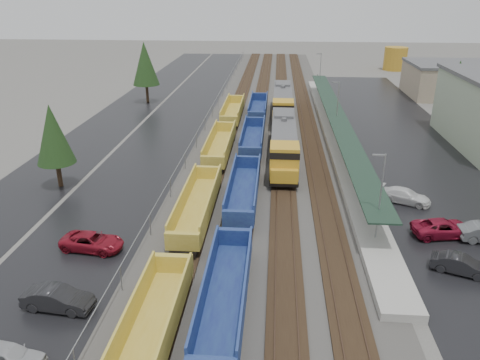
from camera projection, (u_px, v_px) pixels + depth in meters
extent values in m
cube|color=#302D2B|center=(270.00, 118.00, 76.60)|extent=(20.00, 160.00, 0.08)
cube|color=black|center=(233.00, 117.00, 76.99)|extent=(2.60, 160.00, 0.15)
cube|color=#473326|center=(229.00, 116.00, 77.00)|extent=(0.08, 160.00, 0.07)
cube|color=#473326|center=(238.00, 116.00, 76.89)|extent=(0.08, 160.00, 0.07)
cube|color=black|center=(258.00, 117.00, 76.70)|extent=(2.60, 160.00, 0.15)
cube|color=#473326|center=(253.00, 117.00, 76.71)|extent=(0.08, 160.00, 0.07)
cube|color=#473326|center=(262.00, 117.00, 76.61)|extent=(0.08, 160.00, 0.07)
cube|color=black|center=(282.00, 118.00, 76.41)|extent=(2.60, 160.00, 0.15)
cube|color=#473326|center=(278.00, 117.00, 76.42)|extent=(0.08, 160.00, 0.07)
cube|color=#473326|center=(287.00, 117.00, 76.32)|extent=(0.08, 160.00, 0.07)
cube|color=black|center=(307.00, 118.00, 76.12)|extent=(2.60, 160.00, 0.15)
cube|color=#473326|center=(302.00, 118.00, 76.13)|extent=(0.08, 160.00, 0.07)
cube|color=#473326|center=(311.00, 118.00, 76.03)|extent=(0.08, 160.00, 0.07)
cube|color=black|center=(180.00, 117.00, 77.69)|extent=(10.00, 160.00, 0.02)
cube|color=black|center=(121.00, 116.00, 78.41)|extent=(9.00, 160.00, 0.02)
cube|color=black|center=(403.00, 140.00, 66.02)|extent=(16.00, 100.00, 0.02)
cube|color=#9E9B93|center=(335.00, 136.00, 66.58)|extent=(3.00, 80.00, 0.70)
cylinder|color=gray|center=(366.00, 199.00, 42.94)|extent=(0.16, 0.16, 2.40)
cylinder|color=gray|center=(345.00, 147.00, 56.77)|extent=(0.16, 0.16, 2.40)
cylinder|color=gray|center=(332.00, 116.00, 70.60)|extent=(0.16, 0.16, 2.40)
cylinder|color=gray|center=(324.00, 95.00, 84.42)|extent=(0.16, 0.16, 2.40)
cylinder|color=gray|center=(317.00, 80.00, 98.25)|extent=(0.16, 0.16, 2.40)
cube|color=#1B3124|center=(337.00, 116.00, 65.49)|extent=(2.60, 65.00, 0.15)
cylinder|color=gray|center=(380.00, 201.00, 37.53)|extent=(0.12, 0.12, 8.00)
cube|color=gray|center=(379.00, 155.00, 36.08)|extent=(1.00, 0.15, 0.12)
cylinder|color=gray|center=(337.00, 111.00, 65.19)|extent=(0.12, 0.12, 8.00)
cube|color=gray|center=(336.00, 82.00, 63.74)|extent=(1.00, 0.15, 0.12)
cylinder|color=gray|center=(320.00, 74.00, 92.84)|extent=(0.12, 0.12, 8.00)
cube|color=gray|center=(319.00, 54.00, 91.39)|extent=(1.00, 0.15, 0.12)
cylinder|color=gray|center=(121.00, 279.00, 32.67)|extent=(0.08, 0.08, 2.00)
cylinder|color=gray|center=(150.00, 225.00, 40.04)|extent=(0.08, 0.08, 2.00)
cylinder|color=gray|center=(170.00, 189.00, 47.42)|extent=(0.08, 0.08, 2.00)
cylinder|color=gray|center=(185.00, 161.00, 54.79)|extent=(0.08, 0.08, 2.00)
cylinder|color=gray|center=(196.00, 141.00, 62.17)|extent=(0.08, 0.08, 2.00)
cylinder|color=gray|center=(205.00, 125.00, 69.54)|extent=(0.08, 0.08, 2.00)
cylinder|color=gray|center=(212.00, 112.00, 76.92)|extent=(0.08, 0.08, 2.00)
cylinder|color=gray|center=(218.00, 101.00, 84.29)|extent=(0.08, 0.08, 2.00)
cylinder|color=gray|center=(223.00, 92.00, 91.67)|extent=(0.08, 0.08, 2.00)
cylinder|color=gray|center=(227.00, 84.00, 99.04)|extent=(0.08, 0.08, 2.00)
cylinder|color=gray|center=(231.00, 77.00, 106.42)|extent=(0.08, 0.08, 2.00)
cylinder|color=gray|center=(234.00, 71.00, 113.79)|extent=(0.08, 0.08, 2.00)
cylinder|color=gray|center=(237.00, 66.00, 121.17)|extent=(0.08, 0.08, 2.00)
cylinder|color=gray|center=(239.00, 62.00, 128.54)|extent=(0.08, 0.08, 2.00)
cylinder|color=gray|center=(241.00, 58.00, 135.92)|extent=(0.08, 0.08, 2.00)
cylinder|color=gray|center=(243.00, 54.00, 143.29)|extent=(0.08, 0.08, 2.00)
cube|color=gray|center=(212.00, 106.00, 76.54)|extent=(0.05, 160.00, 0.05)
cube|color=gray|center=(456.00, 81.00, 91.32)|extent=(18.00, 14.00, 6.00)
cube|color=#59595B|center=(459.00, 64.00, 90.08)|extent=(18.36, 14.28, 0.50)
ellipsoid|color=#465441|center=(208.00, 36.00, 207.84)|extent=(154.00, 110.00, 19.80)
ellipsoid|color=#465441|center=(364.00, 35.00, 212.01)|extent=(196.00, 140.00, 25.20)
cylinder|color=#332316|center=(59.00, 174.00, 50.03)|extent=(0.50, 0.50, 2.70)
cone|color=black|center=(53.00, 134.00, 48.32)|extent=(3.96, 3.96, 6.30)
cylinder|color=#332316|center=(147.00, 94.00, 86.86)|extent=(0.50, 0.50, 3.30)
cone|color=black|center=(145.00, 63.00, 84.77)|extent=(4.84, 4.84, 7.70)
cylinder|color=#332316|center=(451.00, 116.00, 72.18)|extent=(0.50, 0.50, 3.00)
cone|color=black|center=(457.00, 84.00, 70.28)|extent=(4.40, 4.40, 7.00)
cube|color=black|center=(283.00, 153.00, 57.96)|extent=(3.07, 20.45, 0.41)
cube|color=#C58E1C|center=(284.00, 137.00, 58.24)|extent=(2.86, 16.36, 3.07)
cube|color=#C58E1C|center=(284.00, 160.00, 49.87)|extent=(3.07, 3.27, 3.48)
cube|color=black|center=(285.00, 151.00, 49.48)|extent=(3.12, 3.32, 0.72)
cube|color=#C58E1C|center=(284.00, 176.00, 48.56)|extent=(2.86, 1.02, 1.43)
cube|color=#59595B|center=(284.00, 125.00, 57.62)|extent=(2.91, 16.36, 0.36)
cube|color=maroon|center=(272.00, 146.00, 58.81)|extent=(0.04, 16.36, 0.36)
cube|color=maroon|center=(295.00, 147.00, 58.60)|extent=(0.04, 16.36, 0.36)
cube|color=black|center=(283.00, 156.00, 58.12)|extent=(2.25, 6.14, 0.61)
cube|color=black|center=(283.00, 177.00, 51.48)|extent=(2.45, 4.09, 0.51)
cube|color=black|center=(283.00, 138.00, 64.68)|extent=(2.45, 4.09, 0.51)
cylinder|color=#59595B|center=(284.00, 120.00, 58.44)|extent=(0.72, 0.72, 0.51)
cube|color=#59595B|center=(284.00, 114.00, 61.29)|extent=(2.45, 4.09, 0.51)
cube|color=black|center=(282.00, 112.00, 77.32)|extent=(3.07, 20.45, 0.41)
cube|color=#C58E1C|center=(283.00, 100.00, 77.60)|extent=(2.86, 16.36, 3.07)
cube|color=#C58E1C|center=(283.00, 112.00, 69.23)|extent=(3.07, 3.27, 3.48)
cube|color=black|center=(283.00, 105.00, 68.84)|extent=(3.12, 3.32, 0.72)
cube|color=#C58E1C|center=(283.00, 122.00, 67.92)|extent=(2.86, 1.02, 1.43)
cube|color=#59595B|center=(283.00, 90.00, 76.98)|extent=(2.91, 16.36, 0.36)
cube|color=maroon|center=(274.00, 107.00, 78.17)|extent=(0.04, 16.36, 0.36)
cube|color=maroon|center=(291.00, 107.00, 77.96)|extent=(0.04, 16.36, 0.36)
cube|color=black|center=(282.00, 114.00, 77.47)|extent=(2.25, 6.14, 0.61)
cube|color=black|center=(282.00, 125.00, 70.84)|extent=(2.45, 4.09, 0.51)
cube|color=black|center=(282.00, 104.00, 84.04)|extent=(2.45, 4.09, 0.51)
cylinder|color=#59595B|center=(283.00, 87.00, 77.80)|extent=(0.72, 0.72, 0.51)
cube|color=#59595B|center=(283.00, 84.00, 80.65)|extent=(2.45, 4.09, 0.51)
cube|color=gold|center=(148.00, 344.00, 26.91)|extent=(2.74, 14.10, 0.26)
cube|color=gold|center=(124.00, 329.00, 26.64)|extent=(0.16, 14.10, 1.90)
cube|color=gold|center=(170.00, 332.00, 26.45)|extent=(0.16, 14.10, 1.90)
cube|color=gold|center=(174.00, 264.00, 33.32)|extent=(2.74, 0.53, 1.47)
cube|color=black|center=(172.00, 282.00, 33.04)|extent=(2.11, 2.32, 0.53)
cube|color=gold|center=(198.00, 209.00, 43.31)|extent=(2.74, 14.10, 0.26)
cube|color=gold|center=(183.00, 199.00, 43.04)|extent=(0.16, 14.10, 1.90)
cube|color=gold|center=(212.00, 200.00, 42.85)|extent=(0.16, 14.10, 1.90)
cube|color=gold|center=(183.00, 241.00, 36.33)|extent=(2.74, 0.53, 1.47)
cube|color=gold|center=(209.00, 173.00, 49.72)|extent=(2.74, 0.53, 1.47)
cube|color=black|center=(185.00, 248.00, 37.41)|extent=(2.11, 2.32, 0.53)
cube|color=black|center=(208.00, 185.00, 49.44)|extent=(2.11, 2.32, 0.53)
cube|color=gold|center=(220.00, 148.00, 59.71)|extent=(2.74, 14.10, 0.26)
cube|color=gold|center=(210.00, 141.00, 59.44)|extent=(0.16, 14.10, 1.90)
cube|color=gold|center=(230.00, 141.00, 59.25)|extent=(0.16, 14.10, 1.90)
cube|color=gold|center=(213.00, 162.00, 52.73)|extent=(2.74, 0.53, 1.47)
cube|color=gold|center=(226.00, 127.00, 66.12)|extent=(2.74, 0.53, 1.47)
cube|color=black|center=(214.00, 169.00, 53.81)|extent=(2.11, 2.32, 0.53)
cube|color=black|center=(226.00, 136.00, 65.84)|extent=(2.11, 2.32, 0.53)
cube|color=gold|center=(233.00, 114.00, 76.11)|extent=(2.74, 14.10, 0.26)
cube|color=gold|center=(225.00, 108.00, 75.84)|extent=(0.16, 14.10, 1.90)
cube|color=gold|center=(241.00, 108.00, 75.65)|extent=(0.16, 14.10, 1.90)
cube|color=gold|center=(228.00, 121.00, 69.13)|extent=(2.74, 0.53, 1.47)
cube|color=gold|center=(237.00, 99.00, 82.52)|extent=(2.74, 0.53, 1.47)
cube|color=black|center=(229.00, 127.00, 70.21)|extent=(2.11, 2.32, 0.53)
cube|color=black|center=(236.00, 106.00, 82.24)|extent=(2.11, 2.32, 0.53)
cube|color=navy|center=(225.00, 299.00, 30.76)|extent=(2.74, 13.49, 0.26)
cube|color=navy|center=(205.00, 286.00, 30.49)|extent=(0.16, 13.49, 1.89)
cube|color=navy|center=(245.00, 288.00, 30.30)|extent=(0.16, 13.49, 1.89)
cube|color=navy|center=(235.00, 237.00, 36.89)|extent=(2.74, 0.53, 1.47)
cube|color=black|center=(234.00, 254.00, 36.61)|extent=(2.11, 2.32, 0.53)
cube|color=navy|center=(244.00, 193.00, 46.59)|extent=(2.74, 13.49, 0.26)
cube|color=navy|center=(231.00, 184.00, 46.32)|extent=(0.16, 13.49, 1.89)
cube|color=navy|center=(257.00, 185.00, 46.13)|extent=(0.16, 13.49, 1.89)
cube|color=navy|center=(238.00, 219.00, 39.89)|extent=(2.74, 0.53, 1.47)
cube|color=navy|center=(248.00, 162.00, 52.72)|extent=(2.74, 0.53, 1.47)
cube|color=black|center=(239.00, 225.00, 40.97)|extent=(2.11, 2.32, 0.53)
cube|color=black|center=(248.00, 173.00, 52.44)|extent=(2.11, 2.32, 0.53)
cube|color=navy|center=(253.00, 141.00, 62.42)|extent=(2.74, 13.49, 0.26)
cube|color=navy|center=(243.00, 134.00, 62.15)|extent=(0.16, 13.49, 1.89)
cube|color=navy|center=(263.00, 135.00, 61.96)|extent=(0.16, 13.49, 1.89)
cube|color=navy|center=(250.00, 153.00, 55.72)|extent=(2.74, 0.53, 1.47)
cube|color=navy|center=(255.00, 122.00, 68.55)|extent=(2.74, 0.53, 1.47)
cube|color=black|center=(250.00, 159.00, 56.80)|extent=(2.11, 2.32, 0.53)
cube|color=black|center=(255.00, 130.00, 68.27)|extent=(2.11, 2.32, 0.53)
cube|color=navy|center=(258.00, 110.00, 78.25)|extent=(2.74, 13.49, 0.26)
cube|color=navy|center=(250.00, 105.00, 77.98)|extent=(0.16, 13.49, 1.89)
cube|color=navy|center=(266.00, 105.00, 77.79)|extent=(0.16, 13.49, 1.89)
cube|color=navy|center=(256.00, 116.00, 71.55)|extent=(2.74, 0.53, 1.47)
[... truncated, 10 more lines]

